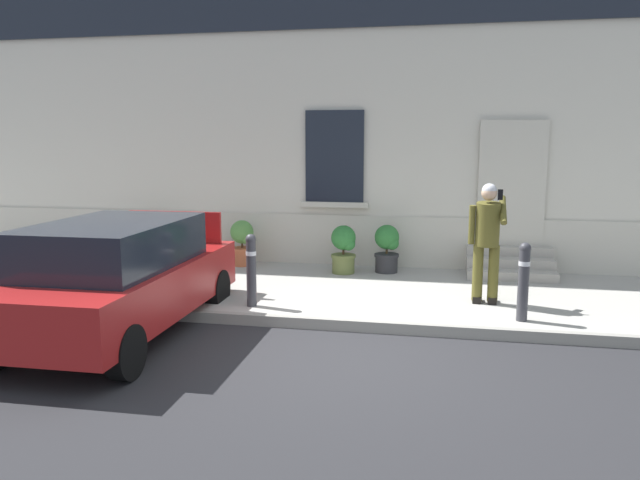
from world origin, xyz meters
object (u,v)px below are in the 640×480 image
at_px(bollard_near_person, 524,279).
at_px(planter_cream, 142,239).
at_px(bollard_far_left, 251,267).
at_px(hatchback_car_red, 119,276).
at_px(planter_olive, 344,248).
at_px(planter_terracotta, 242,242).
at_px(planter_charcoal, 387,247).
at_px(person_on_phone, 487,236).

height_order(bollard_near_person, planter_cream, bollard_near_person).
height_order(bollard_near_person, bollard_far_left, same).
height_order(hatchback_car_red, planter_olive, hatchback_car_red).
xyz_separation_m(hatchback_car_red, planter_terracotta, (0.33, 3.96, -0.18)).
distance_m(hatchback_car_red, planter_terracotta, 3.98).
distance_m(bollard_far_left, planter_charcoal, 3.17).
relative_size(bollard_far_left, planter_charcoal, 1.22).
bearing_deg(planter_terracotta, planter_olive, -8.89).
bearing_deg(person_on_phone, planter_charcoal, 118.57).
distance_m(bollard_far_left, planter_terracotta, 2.97).
xyz_separation_m(bollard_far_left, person_on_phone, (3.28, 0.79, 0.44)).
distance_m(bollard_near_person, planter_olive, 3.71).
height_order(hatchback_car_red, bollard_far_left, hatchback_car_red).
bearing_deg(planter_terracotta, planter_charcoal, -1.89).
bearing_deg(planter_terracotta, hatchback_car_red, -94.71).
bearing_deg(bollard_far_left, planter_charcoal, 57.91).
bearing_deg(hatchback_car_red, bollard_near_person, 13.12).
xyz_separation_m(bollard_near_person, bollard_far_left, (-3.71, 0.00, 0.00)).
relative_size(bollard_far_left, planter_olive, 1.22).
xyz_separation_m(hatchback_car_red, planter_charcoal, (3.07, 3.87, -0.18)).
relative_size(bollard_far_left, person_on_phone, 0.60).
distance_m(bollard_near_person, planter_terracotta, 5.52).
xyz_separation_m(planter_terracotta, planter_charcoal, (2.74, -0.09, 0.00)).
relative_size(hatchback_car_red, person_on_phone, 2.33).
height_order(person_on_phone, planter_cream, person_on_phone).
height_order(hatchback_car_red, planter_terracotta, hatchback_car_red).
height_order(planter_cream, planter_charcoal, same).
distance_m(bollard_near_person, person_on_phone, 1.00).
distance_m(planter_terracotta, planter_olive, 2.02).
bearing_deg(planter_cream, planter_charcoal, 0.50).
bearing_deg(planter_cream, bollard_far_left, -40.91).
bearing_deg(person_on_phone, hatchback_car_red, -168.54).
bearing_deg(bollard_near_person, hatchback_car_red, -166.88).
height_order(bollard_near_person, planter_olive, bollard_near_person).
relative_size(bollard_near_person, bollard_far_left, 1.00).
bearing_deg(hatchback_car_red, planter_olive, 57.57).
xyz_separation_m(hatchback_car_red, bollard_near_person, (5.09, 1.19, -0.08)).
bearing_deg(planter_cream, hatchback_car_red, -66.49).
height_order(planter_olive, planter_charcoal, same).
xyz_separation_m(bollard_far_left, planter_charcoal, (1.68, 2.69, -0.11)).
bearing_deg(planter_olive, planter_cream, 177.41).
height_order(planter_terracotta, planter_olive, same).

